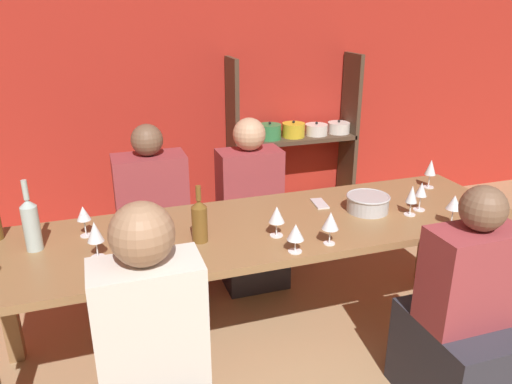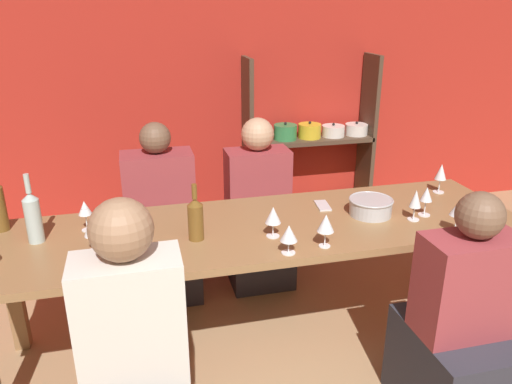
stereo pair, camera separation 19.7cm
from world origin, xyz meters
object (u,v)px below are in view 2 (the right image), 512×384
at_px(wine_glass_red_c, 458,209).
at_px(person_near_a, 458,342).
at_px(wine_glass_red_a, 289,234).
at_px(wine_glass_white_a, 426,195).
at_px(wine_glass_red_g, 273,216).
at_px(wine_bottle_dark, 196,218).
at_px(wine_glass_red_h, 92,227).
at_px(dining_table, 261,240).
at_px(wine_glass_red_d, 441,173).
at_px(person_far_a, 257,222).
at_px(wine_glass_red_b, 85,209).
at_px(wine_glass_red_e, 416,200).
at_px(shelf_unit, 307,162).
at_px(wine_bottle_green, 33,216).
at_px(wine_glass_red_i, 326,224).
at_px(cell_phone, 323,205).
at_px(mixing_bowl, 371,206).

distance_m(wine_glass_red_c, person_near_a, 0.65).
bearing_deg(wine_glass_red_a, wine_glass_white_a, 15.82).
xyz_separation_m(wine_glass_red_a, wine_glass_red_g, (-0.02, 0.19, 0.01)).
distance_m(wine_bottle_dark, wine_glass_red_h, 0.49).
height_order(wine_glass_red_c, person_near_a, person_near_a).
height_order(dining_table, wine_glass_red_c, wine_glass_red_c).
height_order(dining_table, wine_bottle_dark, wine_bottle_dark).
xyz_separation_m(wine_bottle_dark, wine_glass_red_c, (1.30, -0.24, 0.01)).
distance_m(wine_glass_red_d, person_far_a, 1.25).
xyz_separation_m(dining_table, wine_glass_white_a, (0.91, -0.09, 0.20)).
bearing_deg(dining_table, wine_glass_red_b, 169.97).
xyz_separation_m(wine_bottle_dark, wine_glass_red_e, (1.17, -0.05, 0.00)).
height_order(wine_glass_red_b, wine_glass_red_h, wine_glass_red_h).
height_order(shelf_unit, wine_glass_red_a, shelf_unit).
xyz_separation_m(wine_bottle_green, wine_glass_red_g, (1.14, -0.23, -0.02)).
relative_size(wine_glass_red_a, wine_glass_white_a, 0.87).
height_order(wine_glass_red_a, wine_glass_red_d, wine_glass_red_d).
xyz_separation_m(wine_bottle_green, person_far_a, (1.29, 0.69, -0.47)).
height_order(wine_bottle_green, wine_glass_red_a, wine_bottle_green).
distance_m(wine_glass_red_i, cell_phone, 0.52).
bearing_deg(wine_glass_red_b, wine_glass_red_c, -14.56).
bearing_deg(wine_glass_red_b, wine_glass_red_i, -22.61).
xyz_separation_m(dining_table, cell_phone, (0.41, 0.16, 0.09)).
height_order(dining_table, wine_glass_red_e, wine_glass_red_e).
bearing_deg(person_near_a, wine_glass_red_g, 141.54).
distance_m(wine_bottle_green, wine_glass_red_d, 2.31).
relative_size(mixing_bowl, wine_glass_red_i, 1.46).
xyz_separation_m(wine_bottle_dark, wine_glass_red_g, (0.38, -0.06, -0.00)).
height_order(mixing_bowl, wine_glass_red_b, wine_glass_red_b).
relative_size(mixing_bowl, wine_glass_red_a, 1.71).
relative_size(wine_bottle_green, wine_glass_red_b, 2.17).
distance_m(dining_table, person_far_a, 0.83).
distance_m(wine_glass_red_a, cell_phone, 0.62).
bearing_deg(wine_glass_red_d, wine_glass_red_h, -171.57).
distance_m(shelf_unit, mixing_bowl, 1.70).
height_order(wine_bottle_dark, cell_phone, wine_bottle_dark).
distance_m(shelf_unit, wine_glass_red_a, 2.17).
relative_size(dining_table, wine_glass_red_i, 16.91).
xyz_separation_m(wine_glass_red_b, cell_phone, (1.29, 0.01, -0.11)).
relative_size(wine_bottle_dark, wine_glass_white_a, 1.76).
xyz_separation_m(shelf_unit, person_near_a, (-0.10, -2.37, -0.13)).
bearing_deg(shelf_unit, wine_glass_red_h, -133.96).
distance_m(wine_bottle_dark, cell_phone, 0.81).
height_order(dining_table, wine_glass_red_b, wine_glass_red_b).
xyz_separation_m(mixing_bowl, person_far_a, (-0.45, 0.78, -0.39)).
relative_size(wine_bottle_dark, cell_phone, 1.84).
distance_m(wine_glass_red_e, cell_phone, 0.52).
distance_m(wine_glass_white_a, cell_phone, 0.57).
bearing_deg(person_near_a, wine_glass_red_i, 141.33).
relative_size(wine_glass_white_a, wine_glass_red_h, 0.92).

